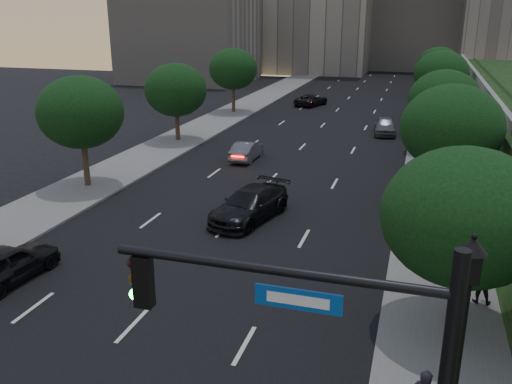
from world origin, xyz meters
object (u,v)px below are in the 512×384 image
(pedestrian_b, at_px, (482,281))
(pedestrian_c, at_px, (452,226))
(sedan_mid_left, at_px, (247,151))
(street_lamp, at_px, (458,353))
(sedan_far_right, at_px, (385,126))
(sedan_far_left, at_px, (311,100))
(sedan_near_right, at_px, (249,205))
(sedan_near_left, at_px, (7,264))

(pedestrian_b, xyz_separation_m, pedestrian_c, (-0.83, 5.07, 0.04))
(sedan_mid_left, distance_m, pedestrian_b, 22.35)
(street_lamp, bearing_deg, pedestrian_b, 80.01)
(sedan_mid_left, distance_m, sedan_far_right, 14.70)
(sedan_mid_left, bearing_deg, sedan_far_left, -88.97)
(street_lamp, xyz_separation_m, pedestrian_b, (1.30, 7.38, -1.64))
(sedan_far_right, xyz_separation_m, pedestrian_c, (4.65, -23.78, 0.27))
(pedestrian_b, bearing_deg, sedan_far_right, -74.01)
(sedan_near_right, bearing_deg, sedan_far_left, 110.03)
(street_lamp, height_order, sedan_far_left, street_lamp)
(sedan_near_left, height_order, pedestrian_c, pedestrian_c)
(sedan_near_right, relative_size, pedestrian_c, 3.12)
(street_lamp, xyz_separation_m, pedestrian_c, (0.47, 12.45, -1.60))
(sedan_far_left, distance_m, sedan_far_right, 16.11)
(sedan_far_left, bearing_deg, sedan_near_right, 115.17)
(pedestrian_b, bearing_deg, sedan_far_left, -65.55)
(sedan_near_right, xyz_separation_m, pedestrian_b, (10.57, -5.81, 0.20))
(sedan_mid_left, bearing_deg, pedestrian_c, 138.60)
(street_lamp, xyz_separation_m, sedan_far_left, (-13.37, 49.46, -1.98))
(street_lamp, relative_size, sedan_far_right, 1.25)
(street_lamp, xyz_separation_m, sedan_far_right, (-4.18, 36.23, -1.87))
(sedan_near_right, height_order, pedestrian_c, pedestrian_c)
(sedan_mid_left, relative_size, pedestrian_c, 2.32)
(sedan_near_left, relative_size, sedan_near_right, 0.82)
(street_lamp, bearing_deg, sedan_mid_left, 118.05)
(sedan_near_left, relative_size, sedan_far_left, 0.95)
(street_lamp, relative_size, pedestrian_c, 3.18)
(sedan_mid_left, relative_size, sedan_far_left, 0.86)
(sedan_mid_left, xyz_separation_m, sedan_far_left, (-0.31, 24.95, -0.02))
(sedan_near_left, distance_m, sedan_near_right, 11.63)
(pedestrian_b, bearing_deg, street_lamp, 85.25)
(sedan_far_left, height_order, sedan_far_right, sedan_far_right)
(sedan_near_left, xyz_separation_m, sedan_near_right, (7.04, 9.26, 0.03))
(sedan_near_left, bearing_deg, street_lamp, 171.51)
(sedan_mid_left, height_order, sedan_near_right, sedan_near_right)
(pedestrian_b, bearing_deg, sedan_near_left, 16.33)
(sedan_mid_left, bearing_deg, street_lamp, 118.37)
(pedestrian_c, bearing_deg, street_lamp, 65.13)
(sedan_near_right, height_order, sedan_far_right, sedan_near_right)
(street_lamp, relative_size, sedan_near_right, 1.02)
(sedan_near_right, bearing_deg, street_lamp, -41.33)
(sedan_mid_left, xyz_separation_m, pedestrian_c, (13.53, -12.06, 0.36))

